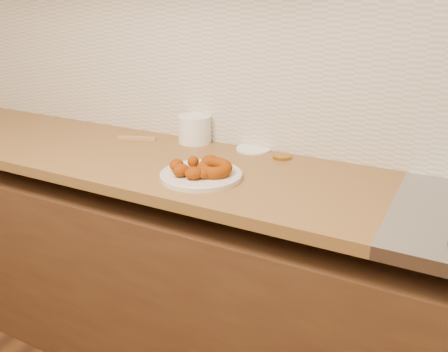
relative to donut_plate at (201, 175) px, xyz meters
The scene contains 11 objects.
wall_back 0.62m from the donut_plate, 74.03° to the left, with size 4.00×0.02×2.70m, color beige.
base_cabinet 0.54m from the donut_plate, 40.82° to the left, with size 3.60×0.60×0.77m, color #50331B.
butcher_block 0.54m from the donut_plate, 169.17° to the left, with size 2.30×0.62×0.04m, color brown.
backsplash 0.51m from the donut_plate, 73.58° to the left, with size 3.60×0.02×0.60m, color silver.
donut_plate is the anchor object (origin of this frame).
ring_donut 0.06m from the donut_plate, 16.11° to the left, with size 0.12×0.12×0.04m, color #8F3206.
fried_dough_chunks 0.04m from the donut_plate, 151.25° to the right, with size 0.19×0.20×0.04m.
plastic_tub 0.42m from the donut_plate, 124.31° to the left, with size 0.14×0.14×0.11m, color white.
tub_lid 0.36m from the donut_plate, 85.19° to the left, with size 0.14×0.14×0.01m, color white.
brass_jar_lid 0.36m from the donut_plate, 61.88° to the left, with size 0.07×0.07×0.01m, color #B2812F.
wooden_utensil 0.54m from the donut_plate, 151.71° to the left, with size 0.17×0.02×0.01m, color #A98455.
Camera 1 is at (0.67, 0.28, 1.49)m, focal length 38.00 mm.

